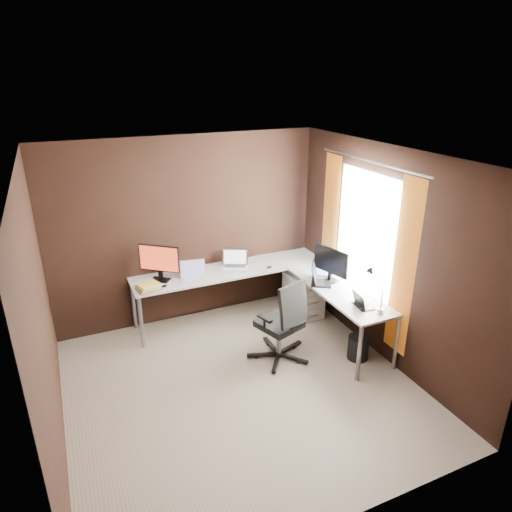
{
  "coord_description": "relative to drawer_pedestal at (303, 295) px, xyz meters",
  "views": [
    {
      "loc": [
        -1.52,
        -3.79,
        3.22
      ],
      "look_at": [
        0.61,
        0.95,
        1.1
      ],
      "focal_mm": 32.0,
      "sensor_mm": 36.0,
      "label": 1
    }
  ],
  "objects": [
    {
      "name": "desk_lamp",
      "position": [
        0.06,
        -1.4,
        0.76
      ],
      "size": [
        0.18,
        0.21,
        0.53
      ],
      "rotation": [
        0.0,
        0.0,
        0.37
      ],
      "color": "slate",
      "rests_on": "desk"
    },
    {
      "name": "mouse_corner",
      "position": [
        -0.46,
        0.16,
        0.45
      ],
      "size": [
        0.09,
        0.07,
        0.03
      ],
      "primitive_type": "ellipsoid",
      "rotation": [
        0.0,
        0.0,
        0.19
      ],
      "color": "black",
      "rests_on": "desk"
    },
    {
      "name": "laptop_black_big",
      "position": [
        -0.07,
        -0.49,
        0.48
      ],
      "size": [
        0.41,
        0.44,
        0.24
      ],
      "rotation": [
        0.0,
        0.0,
        0.98
      ],
      "color": "black",
      "rests_on": "desk"
    },
    {
      "name": "monitor_right",
      "position": [
        0.08,
        -0.51,
        0.69
      ],
      "size": [
        0.2,
        0.53,
        0.45
      ],
      "rotation": [
        0.0,
        0.0,
        1.84
      ],
      "color": "black",
      "rests_on": "desk"
    },
    {
      "name": "laptop_white",
      "position": [
        -1.49,
        0.29,
        0.48
      ],
      "size": [
        0.36,
        0.29,
        0.22
      ],
      "rotation": [
        0.0,
        0.0,
        -0.17
      ],
      "color": "white",
      "rests_on": "desk"
    },
    {
      "name": "book_stack",
      "position": [
        -2.1,
        0.16,
        0.47
      ],
      "size": [
        0.31,
        0.27,
        0.09
      ],
      "rotation": [
        0.0,
        0.0,
        0.26
      ],
      "color": "tan",
      "rests_on": "desk"
    },
    {
      "name": "room",
      "position": [
        -1.09,
        -1.08,
        0.98
      ],
      "size": [
        3.6,
        3.6,
        2.5
      ],
      "color": "tan",
      "rests_on": "ground"
    },
    {
      "name": "laptop_black_small",
      "position": [
        0.03,
        -1.25,
        0.47
      ],
      "size": [
        0.21,
        0.27,
        0.17
      ],
      "rotation": [
        0.0,
        0.0,
        1.45
      ],
      "color": "black",
      "rests_on": "desk"
    },
    {
      "name": "wastebasket",
      "position": [
        0.07,
        -1.21,
        -0.16
      ],
      "size": [
        0.32,
        0.32,
        0.29
      ],
      "primitive_type": "cylinder",
      "rotation": [
        0.0,
        0.0,
        -0.36
      ],
      "color": "black",
      "rests_on": "ground"
    },
    {
      "name": "drawer_pedestal",
      "position": [
        0.0,
        0.0,
        0.0
      ],
      "size": [
        0.42,
        0.5,
        0.6
      ],
      "primitive_type": "cube",
      "color": "white",
      "rests_on": "ground"
    },
    {
      "name": "mouse_left",
      "position": [
        -1.91,
        0.17,
        0.45
      ],
      "size": [
        0.1,
        0.08,
        0.03
      ],
      "primitive_type": "ellipsoid",
      "rotation": [
        0.0,
        0.0,
        0.35
      ],
      "color": "black",
      "rests_on": "desk"
    },
    {
      "name": "office_chair",
      "position": [
        -0.77,
        -0.83,
        0.0
      ],
      "size": [
        0.58,
        0.61,
        1.03
      ],
      "rotation": [
        0.0,
        0.0,
        0.32
      ],
      "color": "black",
      "rests_on": "ground"
    },
    {
      "name": "monitor_left",
      "position": [
        -1.89,
        0.4,
        0.69
      ],
      "size": [
        0.44,
        0.36,
        0.47
      ],
      "rotation": [
        0.0,
        0.0,
        -0.67
      ],
      "color": "black",
      "rests_on": "desk"
    },
    {
      "name": "desk",
      "position": [
        -0.59,
        -0.11,
        0.38
      ],
      "size": [
        2.65,
        2.25,
        0.73
      ],
      "color": "white",
      "rests_on": "ground"
    },
    {
      "name": "laptop_silver",
      "position": [
        -0.87,
        0.4,
        0.48
      ],
      "size": [
        0.42,
        0.37,
        0.23
      ],
      "rotation": [
        0.0,
        0.0,
        -0.45
      ],
      "color": "silver",
      "rests_on": "desk"
    }
  ]
}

